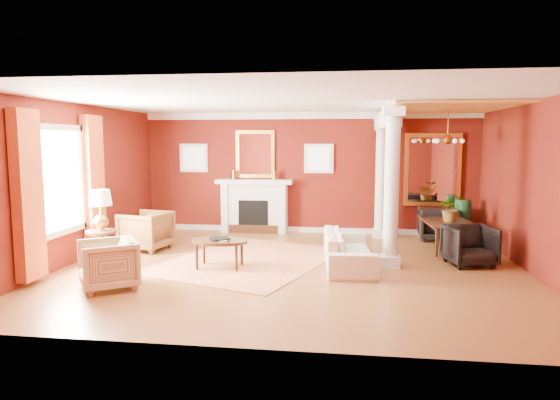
# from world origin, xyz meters

# --- Properties ---
(ground) EXTENTS (8.00, 8.00, 0.00)m
(ground) POSITION_xyz_m (0.00, 0.00, 0.00)
(ground) COLOR brown
(ground) RESTS_ON ground
(room_shell) EXTENTS (8.04, 7.04, 2.92)m
(room_shell) POSITION_xyz_m (0.00, 0.00, 2.02)
(room_shell) COLOR #630F0D
(room_shell) RESTS_ON ground
(fireplace) EXTENTS (1.85, 0.42, 1.29)m
(fireplace) POSITION_xyz_m (-1.30, 3.32, 0.65)
(fireplace) COLOR silver
(fireplace) RESTS_ON ground
(overmantel_mirror) EXTENTS (0.95, 0.07, 1.15)m
(overmantel_mirror) POSITION_xyz_m (-1.30, 3.45, 1.90)
(overmantel_mirror) COLOR #EEBE46
(overmantel_mirror) RESTS_ON fireplace
(flank_window_left) EXTENTS (0.70, 0.07, 0.70)m
(flank_window_left) POSITION_xyz_m (-2.85, 3.46, 1.80)
(flank_window_left) COLOR silver
(flank_window_left) RESTS_ON room_shell
(flank_window_right) EXTENTS (0.70, 0.07, 0.70)m
(flank_window_right) POSITION_xyz_m (0.25, 3.46, 1.80)
(flank_window_right) COLOR silver
(flank_window_right) RESTS_ON room_shell
(left_window) EXTENTS (0.21, 2.55, 2.60)m
(left_window) POSITION_xyz_m (-3.89, -0.60, 1.42)
(left_window) COLOR white
(left_window) RESTS_ON room_shell
(column_front) EXTENTS (0.36, 0.36, 2.80)m
(column_front) POSITION_xyz_m (1.70, 0.30, 1.43)
(column_front) COLOR silver
(column_front) RESTS_ON ground
(column_back) EXTENTS (0.36, 0.36, 2.80)m
(column_back) POSITION_xyz_m (1.70, 3.00, 1.43)
(column_back) COLOR silver
(column_back) RESTS_ON ground
(header_beam) EXTENTS (0.30, 3.20, 0.32)m
(header_beam) POSITION_xyz_m (1.70, 1.90, 2.62)
(header_beam) COLOR silver
(header_beam) RESTS_ON column_front
(amber_ceiling) EXTENTS (2.30, 3.40, 0.04)m
(amber_ceiling) POSITION_xyz_m (2.85, 1.75, 2.87)
(amber_ceiling) COLOR gold
(amber_ceiling) RESTS_ON room_shell
(dining_mirror) EXTENTS (1.30, 0.07, 1.70)m
(dining_mirror) POSITION_xyz_m (2.90, 3.45, 1.55)
(dining_mirror) COLOR #EEBE46
(dining_mirror) RESTS_ON room_shell
(chandelier) EXTENTS (0.60, 0.62, 0.75)m
(chandelier) POSITION_xyz_m (2.90, 1.80, 2.25)
(chandelier) COLOR #A87734
(chandelier) RESTS_ON room_shell
(crown_trim) EXTENTS (8.00, 0.08, 0.16)m
(crown_trim) POSITION_xyz_m (0.00, 3.46, 2.82)
(crown_trim) COLOR silver
(crown_trim) RESTS_ON room_shell
(base_trim) EXTENTS (8.00, 0.08, 0.12)m
(base_trim) POSITION_xyz_m (0.00, 3.46, 0.06)
(base_trim) COLOR silver
(base_trim) RESTS_ON ground
(rug) EXTENTS (3.66, 4.20, 0.01)m
(rug) POSITION_xyz_m (-0.87, 0.40, 0.01)
(rug) COLOR maroon
(rug) RESTS_ON ground
(sofa) EXTENTS (0.77, 2.13, 0.82)m
(sofa) POSITION_xyz_m (0.98, 0.26, 0.41)
(sofa) COLOR #F5E7CE
(sofa) RESTS_ON ground
(armchair_leopard) EXTENTS (0.97, 1.01, 0.88)m
(armchair_leopard) POSITION_xyz_m (-3.13, 1.02, 0.44)
(armchair_leopard) COLOR black
(armchair_leopard) RESTS_ON ground
(armchair_stripe) EXTENTS (1.07, 1.08, 0.82)m
(armchair_stripe) POSITION_xyz_m (-2.63, -1.61, 0.41)
(armchair_stripe) COLOR tan
(armchair_stripe) RESTS_ON ground
(coffee_table) EXTENTS (0.99, 0.99, 0.50)m
(coffee_table) POSITION_xyz_m (-1.27, -0.20, 0.46)
(coffee_table) COLOR #33160E
(coffee_table) RESTS_ON ground
(coffee_book) EXTENTS (0.16, 0.02, 0.22)m
(coffee_book) POSITION_xyz_m (-1.26, -0.26, 0.61)
(coffee_book) COLOR #33160E
(coffee_book) RESTS_ON coffee_table
(side_table) EXTENTS (0.55, 0.55, 1.36)m
(side_table) POSITION_xyz_m (-3.38, -0.32, 0.90)
(side_table) COLOR #33160E
(side_table) RESTS_ON ground
(dining_table) EXTENTS (0.67, 1.67, 0.92)m
(dining_table) POSITION_xyz_m (3.03, 1.94, 0.46)
(dining_table) COLOR #33160E
(dining_table) RESTS_ON ground
(dining_chair_near) EXTENTS (0.92, 0.88, 0.80)m
(dining_chair_near) POSITION_xyz_m (3.12, 0.57, 0.40)
(dining_chair_near) COLOR black
(dining_chair_near) RESTS_ON ground
(dining_chair_far) EXTENTS (0.82, 0.77, 0.82)m
(dining_chair_far) POSITION_xyz_m (2.96, 2.90, 0.41)
(dining_chair_far) COLOR black
(dining_chair_far) RESTS_ON ground
(green_urn) EXTENTS (0.39, 0.39, 0.93)m
(green_urn) POSITION_xyz_m (3.50, 2.89, 0.37)
(green_urn) COLOR #164524
(green_urn) RESTS_ON ground
(potted_plant) EXTENTS (0.57, 0.62, 0.44)m
(potted_plant) POSITION_xyz_m (3.04, 1.90, 1.14)
(potted_plant) COLOR #26591E
(potted_plant) RESTS_ON dining_table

